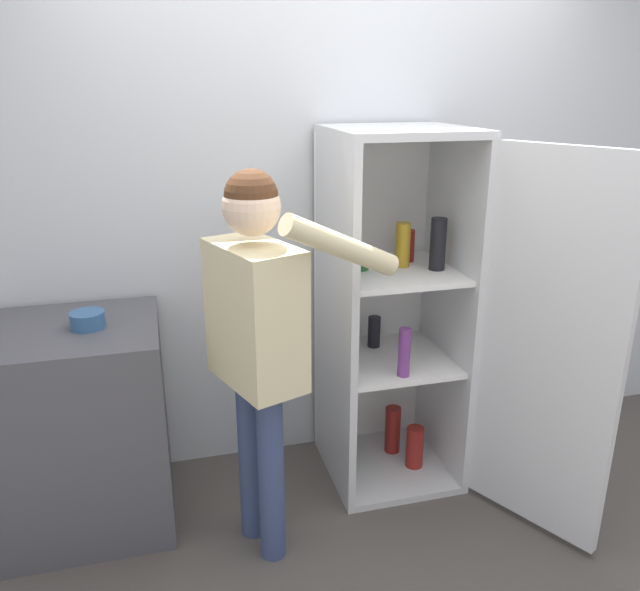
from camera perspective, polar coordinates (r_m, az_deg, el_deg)
name	(u,v)px	position (r m, az deg, el deg)	size (l,w,h in m)	color
ground_plane	(385,558)	(2.87, 5.98, -22.77)	(12.00, 12.00, 0.00)	#4C4742
wall_back	(325,215)	(3.14, 0.43, 7.40)	(7.00, 0.06, 2.55)	silver
refrigerator	(419,319)	(2.97, 9.07, -2.15)	(0.93, 1.17, 1.72)	silver
person	(258,323)	(2.41, -5.73, -2.48)	(0.73, 0.52, 1.61)	#384770
counter	(80,427)	(2.99, -21.08, -11.15)	(0.74, 0.65, 0.94)	#4C4C51
bowl	(88,320)	(2.75, -20.48, -2.10)	(0.14, 0.14, 0.07)	#335B8E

